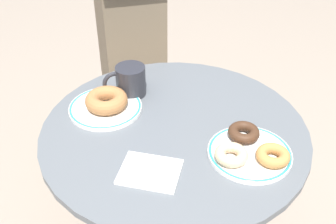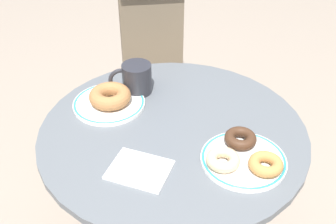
% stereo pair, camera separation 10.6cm
% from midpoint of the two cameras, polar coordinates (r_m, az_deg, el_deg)
% --- Properties ---
extents(cafe_table, '(0.70, 0.70, 0.71)m').
position_cam_midpoint_polar(cafe_table, '(1.18, 3.24, -9.78)').
color(cafe_table, '#565B60').
rests_on(cafe_table, ground).
extents(plate_left, '(0.20, 0.20, 0.01)m').
position_cam_midpoint_polar(plate_left, '(1.13, -5.72, 1.16)').
color(plate_left, white).
rests_on(plate_left, cafe_table).
extents(plate_right, '(0.20, 0.20, 0.01)m').
position_cam_midpoint_polar(plate_right, '(0.98, 13.73, -6.70)').
color(plate_right, white).
rests_on(plate_right, cafe_table).
extents(donut_cinnamon, '(0.16, 0.16, 0.04)m').
position_cam_midpoint_polar(donut_cinnamon, '(1.12, -5.56, 2.17)').
color(donut_cinnamon, '#A36B3D').
rests_on(donut_cinnamon, plate_left).
extents(donut_old_fashioned, '(0.10, 0.10, 0.03)m').
position_cam_midpoint_polar(donut_old_fashioned, '(0.95, 16.85, -7.22)').
color(donut_old_fashioned, '#BC7F42').
rests_on(donut_old_fashioned, plate_right).
extents(donut_chocolate, '(0.11, 0.11, 0.03)m').
position_cam_midpoint_polar(donut_chocolate, '(1.00, 13.22, -3.77)').
color(donut_chocolate, '#422819').
rests_on(donut_chocolate, plate_right).
extents(donut_glazed, '(0.08, 0.08, 0.03)m').
position_cam_midpoint_polar(donut_glazed, '(0.94, 11.04, -6.78)').
color(donut_glazed, '#E0B789').
rests_on(donut_glazed, plate_right).
extents(paper_napkin, '(0.16, 0.13, 0.01)m').
position_cam_midpoint_polar(paper_napkin, '(0.93, -0.77, -8.32)').
color(paper_napkin, white).
rests_on(paper_napkin, cafe_table).
extents(coffee_mug, '(0.10, 0.11, 0.09)m').
position_cam_midpoint_polar(coffee_mug, '(1.17, -2.02, 4.69)').
color(coffee_mug, '#28282D').
rests_on(coffee_mug, cafe_table).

